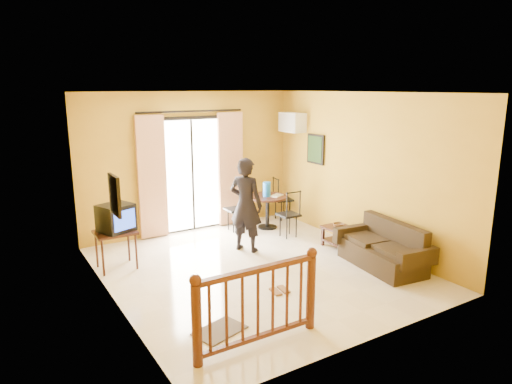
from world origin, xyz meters
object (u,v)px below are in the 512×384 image
coffee_table (345,236)px  sofa (384,250)px  dining_table (267,203)px  television (116,218)px  standing_person (246,205)px

coffee_table → sofa: 0.94m
dining_table → television: bearing=-170.4°
sofa → coffee_table: bearing=96.9°
television → dining_table: 3.30m
coffee_table → television: bearing=161.0°
television → standing_person: bearing=-31.1°
television → standing_person: size_ratio=0.36×
dining_table → sofa: sofa is taller
dining_table → sofa: (0.48, -2.76, -0.26)m
television → sofa: size_ratio=0.38×
dining_table → coffee_table: 1.91m
television → standing_person: standing_person is taller
television → coffee_table: 3.98m
dining_table → sofa: size_ratio=0.50×
coffee_table → standing_person: standing_person is taller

